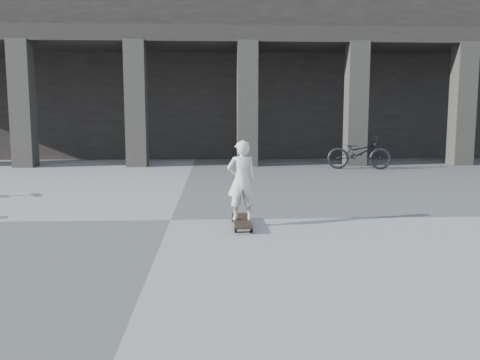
{
  "coord_description": "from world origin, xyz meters",
  "views": [
    {
      "loc": [
        0.72,
        -8.08,
        1.71
      ],
      "look_at": [
        1.12,
        -0.05,
        0.65
      ],
      "focal_mm": 38.0,
      "sensor_mm": 36.0,
      "label": 1
    }
  ],
  "objects": [
    {
      "name": "ground",
      "position": [
        0.0,
        0.0,
        0.0
      ],
      "size": [
        90.0,
        90.0,
        0.0
      ],
      "primitive_type": "plane",
      "color": "#4C4D4A",
      "rests_on": "ground"
    },
    {
      "name": "colonnade",
      "position": [
        -0.0,
        13.77,
        3.03
      ],
      "size": [
        28.0,
        8.82,
        6.0
      ],
      "color": "black",
      "rests_on": "ground"
    },
    {
      "name": "longboard",
      "position": [
        1.12,
        -0.55,
        0.09
      ],
      "size": [
        0.27,
        1.09,
        0.11
      ],
      "rotation": [
        0.0,
        0.0,
        1.59
      ],
      "color": "black",
      "rests_on": "ground"
    },
    {
      "name": "child",
      "position": [
        1.12,
        -0.55,
        0.71
      ],
      "size": [
        0.46,
        0.33,
        1.2
      ],
      "primitive_type": "imported",
      "rotation": [
        0.0,
        0.0,
        3.24
      ],
      "color": "beige",
      "rests_on": "longboard"
    },
    {
      "name": "bicycle",
      "position": [
        5.16,
        7.3,
        0.51
      ],
      "size": [
        2.01,
        1.01,
        1.01
      ],
      "primitive_type": "imported",
      "rotation": [
        0.0,
        0.0,
        1.39
      ],
      "color": "black",
      "rests_on": "ground"
    }
  ]
}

